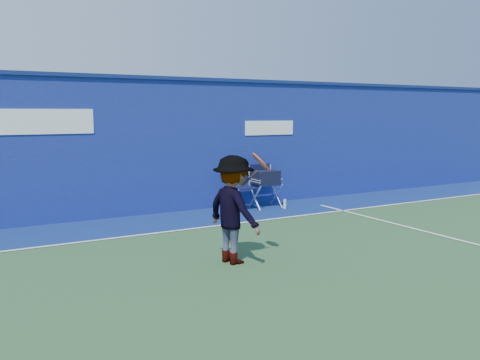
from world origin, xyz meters
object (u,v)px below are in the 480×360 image
directors_chair_left (244,197)px  water_bottle (285,204)px  directors_chair_right (265,190)px  tennis_player (234,209)px

directors_chair_left → water_bottle: 1.01m
directors_chair_left → directors_chair_right: size_ratio=0.94×
water_bottle → tennis_player: size_ratio=0.14×
directors_chair_left → directors_chair_right: bearing=6.0°
directors_chair_left → tennis_player: tennis_player is taller
directors_chair_left → water_bottle: size_ratio=4.08×
water_bottle → tennis_player: tennis_player is taller
directors_chair_right → directors_chair_left: bearing=-174.0°
directors_chair_left → tennis_player: (-2.20, -3.59, 0.52)m
tennis_player → directors_chair_right: bearing=52.1°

